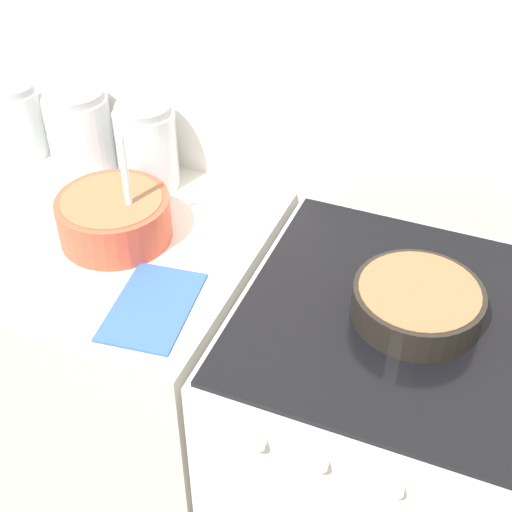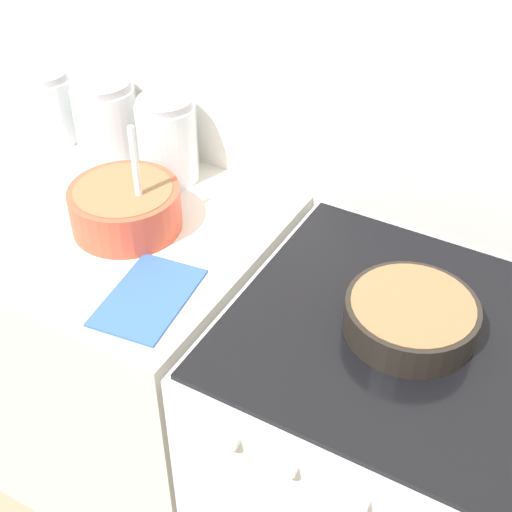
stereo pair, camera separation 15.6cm
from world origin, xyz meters
name	(u,v)px [view 1 (the left image)]	position (x,y,z in m)	size (l,w,h in m)	color
wall_back	(305,87)	(0.00, 0.72, 1.20)	(4.76, 0.05, 2.40)	white
countertop_cabinet	(103,358)	(-0.44, 0.35, 0.46)	(0.88, 0.69, 0.92)	silver
stove	(381,449)	(0.36, 0.35, 0.46)	(0.70, 0.71, 0.92)	silver
mixing_bowl	(114,215)	(-0.33, 0.36, 0.98)	(0.26, 0.26, 0.28)	#D84C33
baking_pan	(417,302)	(0.38, 0.35, 0.95)	(0.27, 0.27, 0.07)	black
storage_jar_left	(19,126)	(-0.77, 0.59, 1.00)	(0.13, 0.13, 0.21)	silver
storage_jar_middle	(81,137)	(-0.57, 0.59, 1.01)	(0.17, 0.17, 0.23)	silver
storage_jar_right	(147,152)	(-0.37, 0.59, 1.01)	(0.15, 0.15, 0.23)	silver
recipe_page	(153,306)	(-0.14, 0.17, 0.92)	(0.19, 0.27, 0.01)	#3359B2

